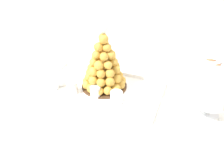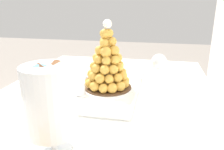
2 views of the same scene
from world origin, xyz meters
name	(u,v)px [view 2 (image 2 of 2)]	position (x,y,z in m)	size (l,w,h in m)	color
buffet_table	(102,118)	(0.00, 0.00, 0.69)	(1.48, 1.02, 0.79)	brown
serving_tray	(103,87)	(-0.13, -0.02, 0.79)	(0.60, 0.35, 0.02)	white
croquembouche	(107,63)	(-0.12, 0.00, 0.92)	(0.23, 0.23, 0.32)	#4C331E
dessert_cup_left	(99,68)	(-0.35, -0.10, 0.82)	(0.06, 0.06, 0.05)	silver
dessert_cup_mid_left	(94,73)	(-0.24, -0.11, 0.82)	(0.05, 0.05, 0.06)	silver
dessert_cup_centre	(89,81)	(-0.12, -0.10, 0.82)	(0.05, 0.05, 0.05)	silver
dessert_cup_mid_right	(79,88)	(-0.01, -0.11, 0.82)	(0.06, 0.06, 0.06)	silver
dessert_cup_right	(71,99)	(0.10, -0.10, 0.82)	(0.05, 0.05, 0.05)	silver
creme_brulee_ramekin	(110,71)	(-0.35, -0.04, 0.81)	(0.10, 0.10, 0.02)	white
macaron_goblet	(50,101)	(0.38, -0.04, 0.94)	(0.14, 0.14, 0.27)	white
wine_glass	(159,63)	(-0.24, 0.24, 0.90)	(0.08, 0.08, 0.16)	silver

